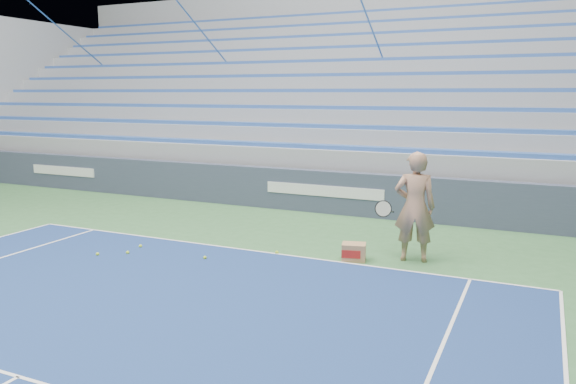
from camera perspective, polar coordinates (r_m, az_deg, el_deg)
The scene contains 10 objects.
sponsor_barrier at distance 14.60m, azimuth 3.86°, elevation 0.02°, with size 30.00×0.32×1.10m.
bleachers at distance 19.84m, azimuth 9.83°, elevation 7.80°, with size 31.00×9.15×7.30m.
tennis_player at distance 10.56m, azimuth 12.74°, elevation -1.48°, with size 1.03×0.94×2.05m.
ball_box at distance 10.58m, azimuth 6.70°, elevation -6.08°, with size 0.51×0.44×0.33m.
tennis_ball_0 at distance 11.77m, azimuth -14.76°, elevation -5.34°, with size 0.07×0.07×0.07m, color #B6DB2C.
tennis_ball_1 at distance 10.73m, azimuth -8.44°, elevation -6.61°, with size 0.07×0.07×0.07m, color #B6DB2C.
tennis_ball_2 at distance 10.59m, azimuth 6.43°, elevation -6.79°, with size 0.07×0.07×0.07m, color #B6DB2C.
tennis_ball_3 at distance 11.44m, azimuth -18.78°, elevation -6.00°, with size 0.07×0.07×0.07m, color #B6DB2C.
tennis_ball_4 at distance 10.95m, azimuth -1.14°, elevation -6.16°, with size 0.07×0.07×0.07m, color #B6DB2C.
tennis_ball_5 at distance 11.38m, azimuth -15.98°, elevation -5.93°, with size 0.07×0.07×0.07m, color #B6DB2C.
Camera 1 is at (5.08, 2.44, 3.10)m, focal length 35.00 mm.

